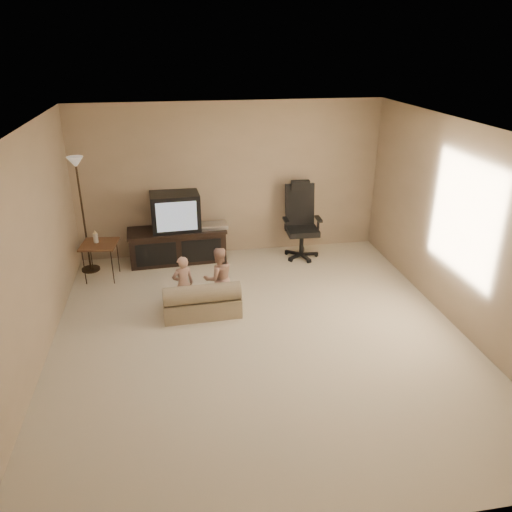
{
  "coord_description": "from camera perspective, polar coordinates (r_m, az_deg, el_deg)",
  "views": [
    {
      "loc": [
        -0.94,
        -5.17,
        3.36
      ],
      "look_at": [
        0.06,
        0.6,
        0.81
      ],
      "focal_mm": 35.0,
      "sensor_mm": 36.0,
      "label": 1
    }
  ],
  "objects": [
    {
      "name": "floor",
      "position": [
        6.24,
        0.42,
        -9.07
      ],
      "size": [
        5.5,
        5.5,
        0.0
      ],
      "primitive_type": "plane",
      "color": "beige",
      "rests_on": "ground"
    },
    {
      "name": "room_shell",
      "position": [
        5.57,
        0.46,
        4.22
      ],
      "size": [
        5.5,
        5.5,
        5.5
      ],
      "color": "white",
      "rests_on": "floor"
    },
    {
      "name": "office_chair",
      "position": [
        8.3,
        5.15,
        2.93
      ],
      "size": [
        0.62,
        0.64,
        1.26
      ],
      "rotation": [
        0.0,
        0.0,
        -0.04
      ],
      "color": "black",
      "rests_on": "floor"
    },
    {
      "name": "toddler_left",
      "position": [
        6.63,
        -8.31,
        -3.24
      ],
      "size": [
        0.34,
        0.28,
        0.8
      ],
      "primitive_type": "imported",
      "rotation": [
        0.0,
        0.0,
        3.41
      ],
      "color": "tan",
      "rests_on": "floor"
    },
    {
      "name": "tv_stand",
      "position": [
        8.19,
        -8.99,
        2.6
      ],
      "size": [
        1.62,
        0.67,
        1.14
      ],
      "rotation": [
        0.0,
        0.0,
        0.05
      ],
      "color": "black",
      "rests_on": "floor"
    },
    {
      "name": "side_table",
      "position": [
        7.8,
        -17.51,
        1.27
      ],
      "size": [
        0.57,
        0.57,
        0.77
      ],
      "rotation": [
        0.0,
        0.0,
        -0.12
      ],
      "color": "brown",
      "rests_on": "floor"
    },
    {
      "name": "toddler_right",
      "position": [
        6.68,
        -4.29,
        -2.52
      ],
      "size": [
        0.46,
        0.31,
        0.86
      ],
      "primitive_type": "imported",
      "rotation": [
        0.0,
        0.0,
        3.34
      ],
      "color": "tan",
      "rests_on": "floor"
    },
    {
      "name": "child_sofa",
      "position": [
        6.62,
        -6.22,
        -5.12
      ],
      "size": [
        1.03,
        0.61,
        0.49
      ],
      "rotation": [
        0.0,
        0.0,
        0.04
      ],
      "color": "tan",
      "rests_on": "floor"
    },
    {
      "name": "floor_lamp",
      "position": [
        7.89,
        -19.54,
        7.18
      ],
      "size": [
        0.28,
        0.28,
        1.81
      ],
      "color": "black",
      "rests_on": "floor"
    }
  ]
}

